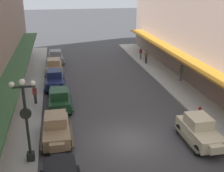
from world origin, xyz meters
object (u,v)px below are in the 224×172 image
object	(u,v)px
parked_car_1	(56,57)
pedestrian_3	(141,53)
pedestrian_2	(35,94)
parked_car_6	(199,130)
parked_car_2	(55,79)
pedestrian_4	(146,57)
parked_car_3	(56,128)
pedestrian_0	(181,73)
parked_car_0	(54,66)
lamp_post_with_clock	(26,118)
fire_hydrant	(200,111)
parked_car_5	(59,98)

from	to	relation	value
parked_car_1	pedestrian_3	xyz separation A→B (m)	(11.50, -0.60, 0.05)
pedestrian_2	pedestrian_3	xyz separation A→B (m)	(13.41, 12.55, -0.02)
parked_car_1	parked_car_6	distance (m)	23.46
parked_car_2	pedestrian_4	world-z (taller)	parked_car_2
parked_car_3	pedestrian_0	size ratio (longest dim) A/B	2.55
parked_car_0	parked_car_2	size ratio (longest dim) A/B	1.00
parked_car_6	parked_car_0	bearing A→B (deg)	118.71
pedestrian_2	pedestrian_4	xyz separation A→B (m)	(13.51, 10.45, 0.00)
pedestrian_2	pedestrian_4	size ratio (longest dim) A/B	1.00
lamp_post_with_clock	pedestrian_0	distance (m)	18.99
parked_car_3	pedestrian_2	xyz separation A→B (m)	(-1.76, 6.32, 0.07)
fire_hydrant	pedestrian_0	size ratio (longest dim) A/B	0.49
pedestrian_2	parked_car_6	bearing A→B (deg)	-37.16
fire_hydrant	parked_car_6	bearing A→B (deg)	-118.80
parked_car_1	pedestrian_3	bearing A→B (deg)	-2.98
parked_car_2	pedestrian_4	xyz separation A→B (m)	(11.78, 6.49, 0.07)
parked_car_0	fire_hydrant	world-z (taller)	parked_car_0
pedestrian_2	pedestrian_3	distance (m)	18.37
parked_car_1	pedestrian_0	bearing A→B (deg)	-37.35
fire_hydrant	parked_car_0	bearing A→B (deg)	128.90
parked_car_1	pedestrian_3	world-z (taller)	parked_car_1
parked_car_1	pedestrian_3	size ratio (longest dim) A/B	2.62
lamp_post_with_clock	fire_hydrant	bearing A→B (deg)	14.90
parked_car_2	pedestrian_2	xyz separation A→B (m)	(-1.73, -3.96, 0.07)
parked_car_5	pedestrian_0	xyz separation A→B (m)	(12.98, 4.33, 0.07)
parked_car_6	pedestrian_0	world-z (taller)	parked_car_6
parked_car_1	parked_car_2	bearing A→B (deg)	-91.16
parked_car_0	parked_car_6	size ratio (longest dim) A/B	1.00
parked_car_2	parked_car_5	bearing A→B (deg)	-86.12
lamp_post_with_clock	pedestrian_4	xyz separation A→B (m)	(13.32, 18.98, -1.97)
pedestrian_0	pedestrian_4	bearing A→B (deg)	101.90
parked_car_0	pedestrian_0	distance (m)	14.53
parked_car_6	pedestrian_4	size ratio (longest dim) A/B	2.55
fire_hydrant	pedestrian_3	distance (m)	17.70
parked_car_1	parked_car_2	distance (m)	9.19
lamp_post_with_clock	pedestrian_2	distance (m)	8.76
parked_car_5	lamp_post_with_clock	size ratio (longest dim) A/B	0.83
parked_car_1	pedestrian_2	world-z (taller)	parked_car_1
parked_car_6	pedestrian_4	distance (m)	19.03
parked_car_2	lamp_post_with_clock	world-z (taller)	lamp_post_with_clock
pedestrian_4	fire_hydrant	bearing A→B (deg)	-92.10
pedestrian_2	parked_car_0	bearing A→B (deg)	79.15
parked_car_6	pedestrian_2	size ratio (longest dim) A/B	2.55
parked_car_2	pedestrian_0	distance (m)	13.36
lamp_post_with_clock	pedestrian_0	bearing A→B (deg)	38.08
parked_car_0	parked_car_1	bearing A→B (deg)	87.06
parked_car_1	pedestrian_4	size ratio (longest dim) A/B	2.57
parked_car_1	lamp_post_with_clock	bearing A→B (deg)	-94.55
pedestrian_0	pedestrian_2	xyz separation A→B (m)	(-15.05, -3.12, 0.00)
pedestrian_2	pedestrian_3	world-z (taller)	pedestrian_2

